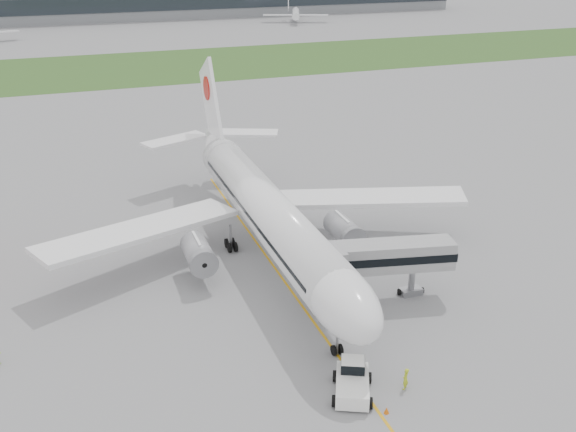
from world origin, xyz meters
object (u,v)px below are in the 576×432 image
object	(u,v)px
airliner	(263,206)
ground_crew_near	(405,379)
pushback_tug	(352,380)
jet_bridge	(380,258)

from	to	relation	value
airliner	ground_crew_near	xyz separation A→B (m)	(3.15, -25.74, -4.74)
pushback_tug	airliner	bearing A→B (deg)	113.00
airliner	pushback_tug	distance (m)	25.08
pushback_tug	ground_crew_near	distance (m)	4.14
airliner	pushback_tug	xyz separation A→B (m)	(-0.84, -24.64, -4.61)
airliner	jet_bridge	size ratio (longest dim) A/B	4.01
airliner	pushback_tug	bearing A→B (deg)	-91.95
airliner	ground_crew_near	size ratio (longest dim) A/B	29.17
jet_bridge	ground_crew_near	world-z (taller)	jet_bridge
airliner	jet_bridge	world-z (taller)	airliner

